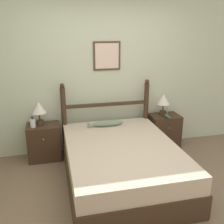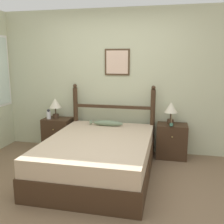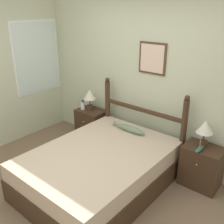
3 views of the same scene
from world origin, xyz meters
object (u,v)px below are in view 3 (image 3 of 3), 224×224
Objects in this scene: nightstand_right at (201,166)px; model_boat at (199,149)px; bed at (100,169)px; bottle at (83,105)px; table_lamp_right at (205,128)px; fish_pillow at (129,128)px; nightstand_left at (91,125)px; table_lamp_left at (90,96)px.

model_boat reaches higher than nightstand_right.
bed is 1.52m from bottle.
table_lamp_right is at bearing 2.35° from bottle.
bottle is (-1.19, 0.86, 0.40)m from bed.
fish_pillow is at bearing -170.66° from nightstand_right.
model_boat is at bearing -83.58° from table_lamp_right.
bottle is (-2.24, -0.06, 0.37)m from nightstand_right.
nightstand_left is (-1.05, 0.92, 0.02)m from bed.
table_lamp_left is at bearing 154.33° from nightstand_left.
model_boat is at bearing -1.57° from bottle.
bed is 5.46× the size of table_lamp_left.
nightstand_right is at bearing 41.13° from bed.
table_lamp_right reaches higher than nightstand_left.
model_boat is at bearing 37.74° from bed.
table_lamp_right reaches higher than bottle.
nightstand_right is 3.23× the size of bottle.
nightstand_left reaches higher than bed.
bottle is 0.85× the size of model_boat.
bed is 3.48× the size of nightstand_left.
nightstand_right is (1.05, 0.92, 0.02)m from bed.
bottle reaches higher than bed.
nightstand_left is at bearing 176.69° from model_boat.
table_lamp_left is 2.10m from table_lamp_right.
bed is at bearing -85.63° from fish_pillow.
fish_pillow is at bearing -168.72° from table_lamp_right.
table_lamp_right is at bearing 0.36° from table_lamp_left.
nightstand_right is 1.16m from fish_pillow.
table_lamp_left is at bearing 36.01° from bottle.
bed is 1.39m from nightstand_left.
nightstand_left is 1.05m from fish_pillow.
fish_pillow reaches higher than nightstand_right.
table_lamp_left is 0.22m from bottle.
bed is 0.81m from fish_pillow.
model_boat is (-0.02, -0.12, 0.32)m from nightstand_right.
bottle is (-2.21, -0.09, -0.18)m from table_lamp_right.
fish_pillow is (0.99, -0.18, 0.30)m from nightstand_left.
table_lamp_right is 1.12m from fish_pillow.
fish_pillow is at bearing -6.16° from bottle.
nightstand_right is 2.27m from bottle.
nightstand_left is at bearing 138.87° from bed.
model_boat is at bearing -99.68° from nightstand_right.
bottle is 1.15m from fish_pillow.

